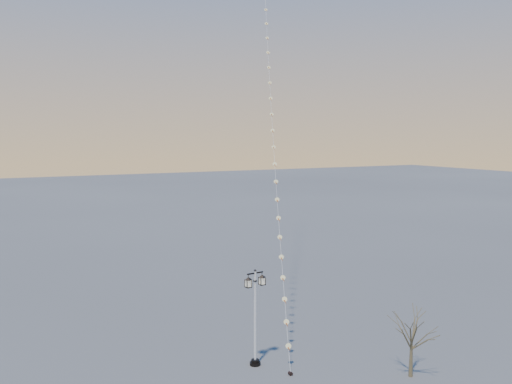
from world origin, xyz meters
TOP-DOWN VIEW (x-y plane):
  - street_lamp at (0.41, 3.93)m, footprint 1.33×0.59m
  - bare_tree at (6.86, -0.98)m, footprint 2.08×2.08m
  - kite_train at (8.44, 16.92)m, footprint 14.59×30.49m

SIDE VIEW (x-z plane):
  - bare_tree at x=6.86m, z-range 0.67..4.12m
  - street_lamp at x=0.41m, z-range 0.28..5.55m
  - kite_train at x=8.44m, z-range -0.10..37.08m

